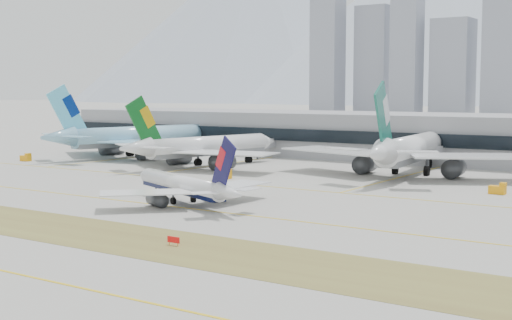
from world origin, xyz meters
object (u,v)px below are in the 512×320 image
Objects in this scene: terminal at (427,137)px; widebody_cathay at (410,150)px; widebody_korean at (133,138)px; taxiing_airliner at (185,186)px; widebody_eva at (203,148)px.

widebody_cathay is at bearing -75.03° from terminal.
widebody_korean is 0.97× the size of widebody_cathay.
taxiing_airliner is 0.59× the size of widebody_cathay.
taxiing_airliner is 0.70× the size of widebody_eva.
widebody_eva is 0.21× the size of terminal.
taxiing_airliner is 0.61× the size of widebody_korean.
widebody_cathay reaches higher than widebody_korean.
taxiing_airliner is at bearing 158.25° from widebody_cathay.
taxiing_airliner is 0.15× the size of terminal.
widebody_eva is 75.08m from terminal.
widebody_cathay reaches higher than terminal.
terminal is (47.29, 58.28, 1.78)m from widebody_eva.
taxiing_airliner is 73.48m from widebody_cathay.
widebody_korean is 0.24× the size of terminal.
taxiing_airliner is at bearing -93.59° from terminal.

